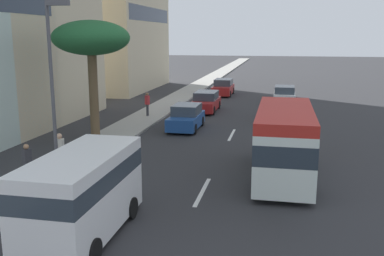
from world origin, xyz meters
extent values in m
plane|color=#2D2D30|center=(31.50, 0.00, 0.00)|extent=(198.00, 198.00, 0.00)
cube|color=#9E9B93|center=(31.50, 6.84, 0.07)|extent=(162.00, 2.62, 0.15)
cube|color=silver|center=(12.07, 0.00, 0.01)|extent=(3.20, 0.16, 0.01)
cube|color=silver|center=(22.26, 0.00, 0.01)|extent=(3.20, 0.16, 0.01)
cube|color=#1E478C|center=(23.32, 3.10, 0.57)|extent=(4.09, 1.77, 0.78)
cube|color=#38424C|center=(23.52, 3.10, 1.28)|extent=(2.25, 1.62, 0.64)
cylinder|color=black|center=(22.05, 2.29, 0.32)|extent=(0.64, 0.22, 0.64)
cylinder|color=black|center=(22.05, 3.92, 0.32)|extent=(0.64, 0.22, 0.64)
cylinder|color=black|center=(24.58, 2.29, 0.32)|extent=(0.64, 0.22, 0.64)
cylinder|color=black|center=(24.58, 3.92, 0.32)|extent=(0.64, 0.22, 0.64)
cube|color=#A51E1E|center=(40.33, 2.93, 0.58)|extent=(4.53, 1.82, 0.80)
cube|color=#38424C|center=(40.56, 2.93, 1.30)|extent=(2.49, 1.68, 0.65)
cylinder|color=black|center=(38.92, 2.10, 0.32)|extent=(0.64, 0.22, 0.64)
cylinder|color=black|center=(38.92, 3.77, 0.32)|extent=(0.64, 0.22, 0.64)
cylinder|color=black|center=(41.73, 2.10, 0.32)|extent=(0.64, 0.22, 0.64)
cylinder|color=black|center=(41.73, 3.77, 0.32)|extent=(0.64, 0.22, 0.64)
cube|color=white|center=(7.62, 2.83, 1.38)|extent=(5.07, 2.01, 2.37)
cube|color=#2D3842|center=(7.62, 2.83, 1.90)|extent=(5.08, 2.01, 0.57)
cylinder|color=black|center=(6.10, 1.87, 0.36)|extent=(0.72, 0.24, 0.72)
cylinder|color=black|center=(6.10, 3.78, 0.36)|extent=(0.72, 0.24, 0.72)
cylinder|color=black|center=(9.14, 1.87, 0.36)|extent=(0.72, 0.24, 0.72)
cylinder|color=black|center=(9.14, 3.78, 0.36)|extent=(0.72, 0.24, 0.72)
cube|color=silver|center=(14.54, -3.07, 1.39)|extent=(6.98, 2.25, 2.32)
cube|color=#B2261E|center=(14.54, -3.07, 2.77)|extent=(6.98, 2.25, 0.44)
cube|color=#28333D|center=(14.54, -3.07, 1.83)|extent=(6.99, 2.25, 0.77)
cylinder|color=black|center=(16.57, -2.00, 0.42)|extent=(0.84, 0.26, 0.84)
cylinder|color=black|center=(16.57, -4.14, 0.42)|extent=(0.84, 0.26, 0.84)
cylinder|color=black|center=(12.52, -2.00, 0.42)|extent=(0.84, 0.26, 0.84)
cylinder|color=black|center=(12.52, -4.14, 0.42)|extent=(0.84, 0.26, 0.84)
cube|color=silver|center=(27.50, -2.96, 0.55)|extent=(4.24, 1.82, 0.75)
cube|color=#38424C|center=(27.29, -2.96, 1.24)|extent=(2.33, 1.68, 0.62)
cylinder|color=black|center=(28.82, -2.12, 0.32)|extent=(0.64, 0.22, 0.64)
cylinder|color=black|center=(28.82, -3.79, 0.32)|extent=(0.64, 0.22, 0.64)
cylinder|color=black|center=(26.19, -2.12, 0.32)|extent=(0.64, 0.22, 0.64)
cylinder|color=black|center=(26.19, -3.79, 0.32)|extent=(0.64, 0.22, 0.64)
cube|color=#A51E1E|center=(30.45, 3.04, 0.56)|extent=(4.72, 1.83, 0.76)
cube|color=#38424C|center=(30.68, 3.04, 1.25)|extent=(2.60, 1.69, 0.62)
cylinder|color=black|center=(28.98, 2.19, 0.32)|extent=(0.64, 0.22, 0.64)
cylinder|color=black|center=(28.98, 3.88, 0.32)|extent=(0.64, 0.22, 0.64)
cylinder|color=black|center=(31.91, 2.19, 0.32)|extent=(0.64, 0.22, 0.64)
cylinder|color=black|center=(31.91, 3.88, 0.32)|extent=(0.64, 0.22, 0.64)
cube|color=white|center=(36.21, -3.17, 0.55)|extent=(4.37, 1.85, 0.76)
cube|color=#38424C|center=(35.99, -3.17, 1.24)|extent=(2.40, 1.70, 0.62)
cylinder|color=black|center=(37.57, -2.32, 0.32)|extent=(0.64, 0.22, 0.64)
cylinder|color=black|center=(37.57, -4.02, 0.32)|extent=(0.64, 0.22, 0.64)
cylinder|color=black|center=(34.86, -2.32, 0.32)|extent=(0.64, 0.22, 0.64)
cylinder|color=black|center=(34.86, -4.02, 0.32)|extent=(0.64, 0.22, 0.64)
cylinder|color=beige|center=(11.16, 6.93, 0.55)|extent=(0.14, 0.14, 0.79)
cylinder|color=beige|center=(11.32, 6.93, 0.55)|extent=(0.14, 0.14, 0.79)
cube|color=#333338|center=(11.24, 6.93, 1.25)|extent=(0.38, 0.33, 0.63)
sphere|color=#9E7251|center=(11.24, 6.93, 1.67)|extent=(0.21, 0.21, 0.21)
cylinder|color=red|center=(12.61, 6.28, 0.58)|extent=(0.14, 0.14, 0.86)
cylinder|color=red|center=(12.77, 6.28, 0.58)|extent=(0.14, 0.14, 0.86)
cube|color=beige|center=(12.69, 6.28, 1.35)|extent=(0.26, 0.34, 0.68)
sphere|color=tan|center=(12.69, 6.28, 1.80)|extent=(0.23, 0.23, 0.23)
cylinder|color=#333338|center=(26.70, 6.79, 0.57)|extent=(0.14, 0.14, 0.84)
cylinder|color=#333338|center=(26.86, 6.79, 0.57)|extent=(0.14, 0.14, 0.84)
cube|color=red|center=(26.78, 6.79, 1.32)|extent=(0.36, 0.39, 0.66)
sphere|color=#9E7251|center=(26.78, 6.79, 1.76)|extent=(0.23, 0.23, 0.23)
cylinder|color=brown|center=(19.14, 7.54, 2.68)|extent=(0.52, 0.52, 5.06)
ellipsoid|color=#236033|center=(19.14, 7.54, 5.85)|extent=(4.28, 4.28, 1.93)
cylinder|color=#4C4C51|center=(11.75, 5.93, 3.73)|extent=(0.14, 0.14, 7.17)
cube|color=#4C4C51|center=(11.75, 5.48, 7.17)|extent=(0.24, 0.90, 0.20)
cube|color=#2D3847|center=(43.37, 11.43, 8.22)|extent=(14.14, 0.08, 1.52)
camera|label=1|loc=(-3.80, -2.83, 5.96)|focal=40.84mm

